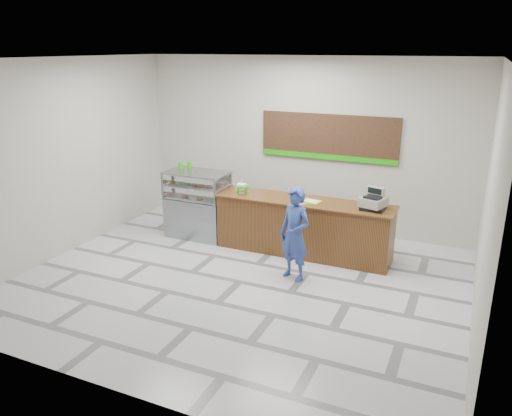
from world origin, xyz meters
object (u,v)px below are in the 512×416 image
at_px(serving_tray, 311,201).
at_px(display_case, 198,204).
at_px(sales_counter, 303,227).
at_px(customer, 295,234).
at_px(cash_register, 373,201).

bearing_deg(serving_tray, display_case, -169.45).
height_order(sales_counter, display_case, display_case).
bearing_deg(customer, cash_register, 66.08).
xyz_separation_m(cash_register, customer, (-1.02, -1.04, -0.39)).
xyz_separation_m(display_case, customer, (2.43, -1.05, 0.10)).
relative_size(display_case, serving_tray, 3.39).
height_order(cash_register, customer, customer).
xyz_separation_m(sales_counter, customer, (0.21, -1.05, 0.26)).
height_order(sales_counter, customer, customer).
xyz_separation_m(sales_counter, display_case, (-2.22, -0.00, 0.16)).
bearing_deg(sales_counter, display_case, -180.00).
bearing_deg(sales_counter, customer, -78.64).
height_order(cash_register, serving_tray, cash_register).
bearing_deg(display_case, sales_counter, 0.00).
bearing_deg(display_case, serving_tray, -1.15).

